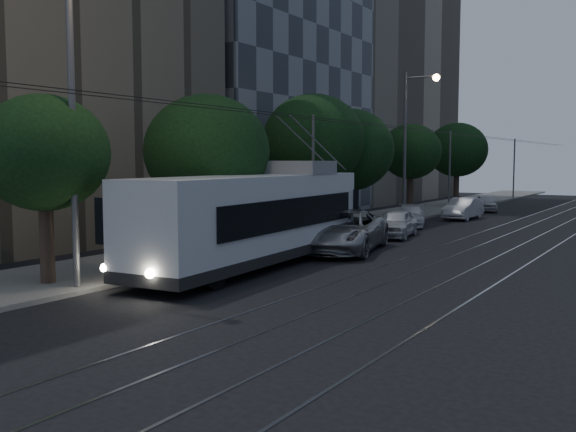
% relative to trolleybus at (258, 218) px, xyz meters
% --- Properties ---
extents(ground, '(120.00, 120.00, 0.00)m').
position_rel_trolleybus_xyz_m(ground, '(3.59, -3.02, -1.78)').
color(ground, black).
rests_on(ground, ground).
extents(sidewalk, '(5.00, 90.00, 0.15)m').
position_rel_trolleybus_xyz_m(sidewalk, '(-3.91, 16.98, -1.70)').
color(sidewalk, slate).
rests_on(sidewalk, ground).
extents(tram_rails, '(4.52, 90.00, 0.02)m').
position_rel_trolleybus_xyz_m(tram_rails, '(6.09, 16.98, -1.77)').
color(tram_rails, '#93939B').
rests_on(tram_rails, ground).
extents(overhead_wires, '(2.23, 90.00, 6.00)m').
position_rel_trolleybus_xyz_m(overhead_wires, '(-1.39, 16.98, 1.69)').
color(overhead_wires, black).
rests_on(overhead_wires, ground).
extents(building_glass_mid, '(14.40, 18.40, 26.80)m').
position_rel_trolleybus_xyz_m(building_glass_mid, '(-15.41, 18.98, 11.64)').
color(building_glass_mid, '#333941').
rests_on(building_glass_mid, ground).
extents(building_tan_far, '(14.40, 22.40, 34.80)m').
position_rel_trolleybus_xyz_m(building_tan_far, '(-15.41, 38.98, 15.64)').
color(building_tan_far, gray).
rests_on(building_tan_far, ground).
extents(trolleybus, '(3.66, 12.99, 5.63)m').
position_rel_trolleybus_xyz_m(trolleybus, '(0.00, 0.00, 0.00)').
color(trolleybus, silver).
rests_on(trolleybus, ground).
extents(pickup_silver, '(4.30, 6.89, 1.78)m').
position_rel_trolleybus_xyz_m(pickup_silver, '(0.89, 4.98, -0.89)').
color(pickup_silver, '#989A9F').
rests_on(pickup_silver, ground).
extents(car_white_a, '(2.38, 4.39, 1.42)m').
position_rel_trolleybus_xyz_m(car_white_a, '(0.79, 10.98, -1.07)').
color(car_white_a, silver).
rests_on(car_white_a, ground).
extents(car_white_b, '(3.02, 4.59, 1.24)m').
position_rel_trolleybus_xyz_m(car_white_b, '(-0.61, 16.48, -1.16)').
color(car_white_b, silver).
rests_on(car_white_b, ground).
extents(car_white_c, '(1.57, 4.32, 1.42)m').
position_rel_trolleybus_xyz_m(car_white_c, '(0.70, 22.50, -1.07)').
color(car_white_c, silver).
rests_on(car_white_c, ground).
extents(car_white_d, '(2.72, 3.91, 1.24)m').
position_rel_trolleybus_xyz_m(car_white_d, '(0.15, 29.97, -1.16)').
color(car_white_d, silver).
rests_on(car_white_d, ground).
extents(tree_0, '(3.91, 3.91, 5.87)m').
position_rel_trolleybus_xyz_m(tree_0, '(-3.19, -6.65, 2.30)').
color(tree_0, '#32241C').
rests_on(tree_0, ground).
extents(tree_1, '(4.97, 4.97, 6.48)m').
position_rel_trolleybus_xyz_m(tree_1, '(-2.91, 0.69, 2.45)').
color(tree_1, '#32241C').
rests_on(tree_1, ground).
extents(tree_2, '(5.36, 5.36, 7.31)m').
position_rel_trolleybus_xyz_m(tree_2, '(-3.41, 9.97, 3.11)').
color(tree_2, '#32241C').
rests_on(tree_2, ground).
extents(tree_3, '(5.10, 5.10, 6.74)m').
position_rel_trolleybus_xyz_m(tree_3, '(-2.91, 13.03, 2.66)').
color(tree_3, '#32241C').
rests_on(tree_3, ground).
extents(tree_4, '(4.16, 4.16, 6.34)m').
position_rel_trolleybus_xyz_m(tree_4, '(-2.91, 22.33, 2.66)').
color(tree_4, '#32241C').
rests_on(tree_4, ground).
extents(tree_5, '(4.87, 4.87, 6.91)m').
position_rel_trolleybus_xyz_m(tree_5, '(-2.91, 32.46, 2.92)').
color(tree_5, '#32241C').
rests_on(tree_5, ground).
extents(streetlamp_near, '(2.69, 0.44, 11.29)m').
position_rel_trolleybus_xyz_m(streetlamp_near, '(-1.45, -6.64, 4.94)').
color(streetlamp_near, '#5E5E60').
rests_on(streetlamp_near, ground).
extents(streetlamp_far, '(2.30, 0.44, 9.41)m').
position_rel_trolleybus_xyz_m(streetlamp_far, '(-1.81, 19.51, 3.92)').
color(streetlamp_far, '#5E5E60').
rests_on(streetlamp_far, ground).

